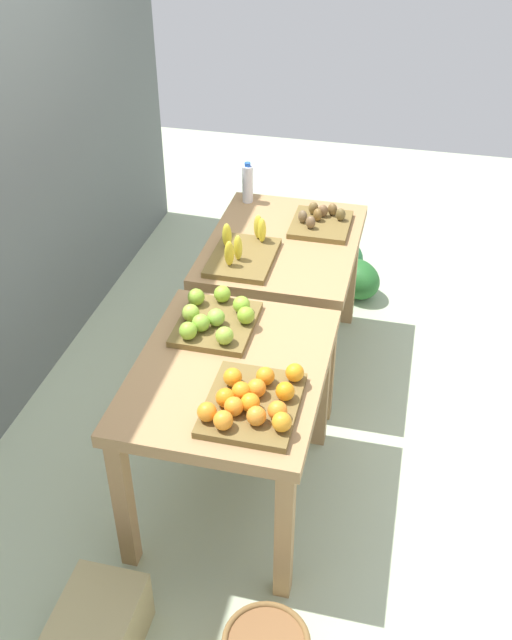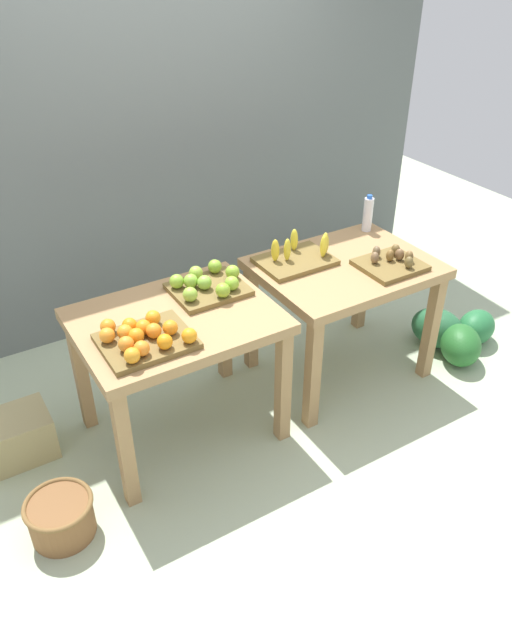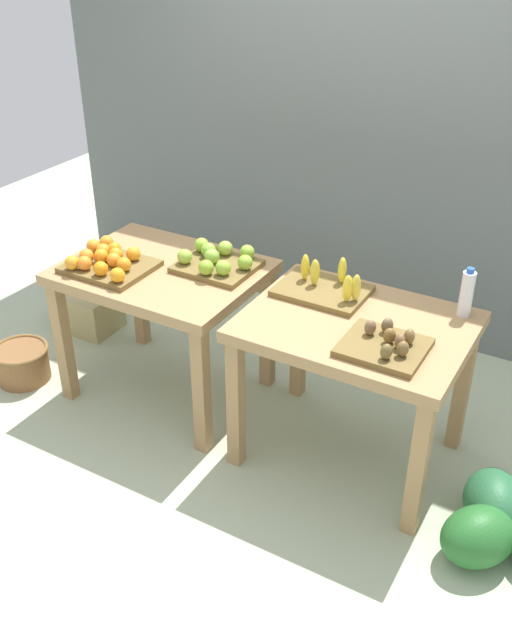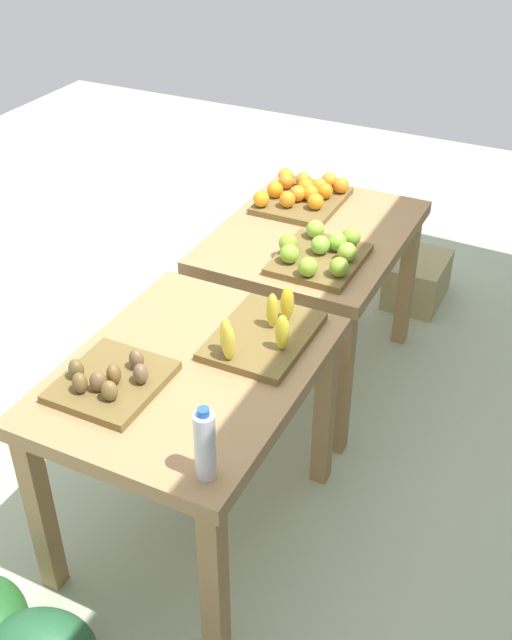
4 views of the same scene
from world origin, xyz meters
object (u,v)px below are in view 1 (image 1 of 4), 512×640
at_px(apple_bin, 215,319).
at_px(cardboard_produce_box, 98,630).
at_px(watermelon_pile, 341,271).
at_px(orange_bin, 252,401).
at_px(kiwi_bin, 321,221).
at_px(display_table_left, 230,388).
at_px(display_table_right, 283,259).
at_px(water_bottle, 248,184).
at_px(banana_crate, 243,253).

distance_m(apple_bin, cardboard_produce_box, 1.36).
bearing_deg(watermelon_pile, orange_bin, 177.80).
relative_size(kiwi_bin, cardboard_produce_box, 0.90).
distance_m(display_table_left, display_table_right, 1.12).
relative_size(watermelon_pile, cardboard_produce_box, 1.68).
relative_size(kiwi_bin, watermelon_pile, 0.54).
bearing_deg(apple_bin, display_table_right, -9.12).
xyz_separation_m(orange_bin, kiwi_bin, (1.56, -0.01, -0.02)).
height_order(display_table_left, water_bottle, water_bottle).
relative_size(banana_crate, water_bottle, 1.79).
xyz_separation_m(orange_bin, banana_crate, (1.11, 0.32, -0.01)).
relative_size(orange_bin, apple_bin, 1.06).
relative_size(apple_bin, banana_crate, 0.95).
xyz_separation_m(banana_crate, water_bottle, (0.65, 0.14, 0.08)).
bearing_deg(banana_crate, orange_bin, -163.90).
bearing_deg(water_bottle, kiwi_bin, -113.71).
xyz_separation_m(display_table_left, cardboard_produce_box, (-0.89, 0.30, -0.55)).
bearing_deg(watermelon_pile, banana_crate, 159.44).
relative_size(orange_bin, banana_crate, 1.00).
height_order(display_table_left, banana_crate, banana_crate).
xyz_separation_m(display_table_right, watermelon_pile, (0.84, -0.24, -0.55)).
relative_size(orange_bin, water_bottle, 1.79).
xyz_separation_m(water_bottle, watermelon_pile, (0.43, -0.54, -0.78)).
bearing_deg(banana_crate, watermelon_pile, -20.56).
relative_size(display_table_right, cardboard_produce_box, 2.60).
bearing_deg(kiwi_bin, apple_bin, 163.86).
bearing_deg(water_bottle, watermelon_pile, -51.87).
bearing_deg(cardboard_produce_box, water_bottle, 0.05).
height_order(apple_bin, banana_crate, banana_crate).
xyz_separation_m(display_table_left, watermelon_pile, (1.96, -0.24, -0.55)).
bearing_deg(display_table_left, cardboard_produce_box, 161.33).
distance_m(apple_bin, kiwi_bin, 1.11).
distance_m(display_table_right, water_bottle, 0.56).
distance_m(orange_bin, apple_bin, 0.58).
bearing_deg(display_table_right, cardboard_produce_box, 171.50).
bearing_deg(apple_bin, banana_crate, 2.52).
xyz_separation_m(banana_crate, kiwi_bin, (0.45, -0.33, -0.01)).
bearing_deg(orange_bin, display_table_right, 6.57).
bearing_deg(cardboard_produce_box, watermelon_pile, -10.76).
relative_size(display_table_left, display_table_right, 1.00).
bearing_deg(watermelon_pile, display_table_right, 163.96).
height_order(display_table_left, cardboard_produce_box, display_table_left).
bearing_deg(watermelon_pile, cardboard_produce_box, 169.24).
height_order(orange_bin, kiwi_bin, orange_bin).
relative_size(banana_crate, kiwi_bin, 1.22).
relative_size(display_table_right, banana_crate, 2.36).
distance_m(banana_crate, water_bottle, 0.67).
bearing_deg(orange_bin, apple_bin, 30.51).
bearing_deg(orange_bin, watermelon_pile, -2.20).
xyz_separation_m(apple_bin, kiwi_bin, (1.06, -0.31, -0.01)).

